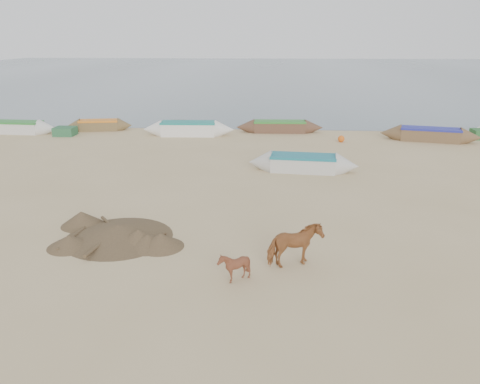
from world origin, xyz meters
TOP-DOWN VIEW (x-y plane):
  - ground at (0.00, 0.00)m, footprint 140.00×140.00m
  - sea at (0.00, 82.00)m, footprint 160.00×160.00m
  - cow_adult at (1.93, -0.07)m, footprint 1.81×1.34m
  - calf_front at (0.17, -1.12)m, footprint 0.94×0.86m
  - near_canoe at (2.84, 10.69)m, footprint 5.79×1.92m
  - debris_pile at (-4.10, 1.68)m, footprint 4.15×4.15m
  - waterline_canoes at (-0.30, 20.30)m, footprint 58.55×5.51m
  - beach_clutter at (4.56, 19.96)m, footprint 43.18×5.02m

SIDE VIEW (x-z plane):
  - ground at x=0.00m, z-range 0.00..0.00m
  - sea at x=0.00m, z-range 0.01..0.01m
  - debris_pile at x=-4.10m, z-range 0.00..0.48m
  - beach_clutter at x=4.56m, z-range -0.02..0.62m
  - near_canoe at x=2.84m, z-range 0.00..0.85m
  - waterline_canoes at x=-0.30m, z-range -0.05..0.93m
  - calf_front at x=0.17m, z-range 0.00..0.93m
  - cow_adult at x=1.93m, z-range 0.00..1.39m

